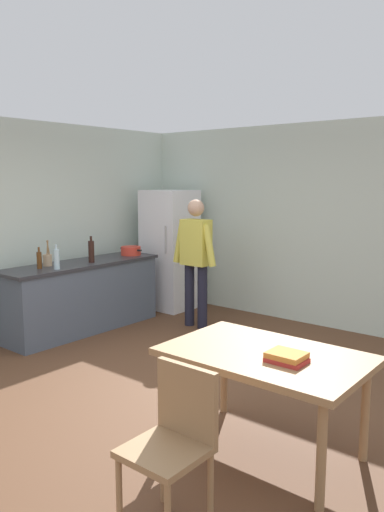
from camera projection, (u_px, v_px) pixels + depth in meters
ground_plane at (152, 388)px, 4.74m from camera, size 14.00×14.00×0.00m
wall_back at (303, 224)px, 6.84m from camera, size 6.40×0.12×2.70m
wall_left at (12, 228)px, 6.31m from camera, size 0.12×5.60×2.70m
kitchen_counter at (83, 296)px, 6.53m from camera, size 0.64×2.20×0.90m
refrigerator at (170, 250)px, 7.63m from camera, size 0.70×0.67×1.80m
person at (196, 254)px, 6.60m from camera, size 0.70×0.22×1.70m
dining_table at (265, 363)px, 3.53m from camera, size 1.40×0.90×0.75m
chair at (175, 435)px, 2.81m from camera, size 0.42×0.42×0.91m
cooking_pot at (131, 251)px, 7.09m from camera, size 0.40×0.28×0.12m
utensil_jar at (47, 260)px, 6.17m from camera, size 0.11×0.11×0.32m
bottle_water_clear at (57, 259)px, 5.93m from camera, size 0.07×0.07×0.30m
bottle_beer_brown at (39, 260)px, 5.98m from camera, size 0.06×0.06×0.26m
bottle_wine_dark at (91, 251)px, 6.42m from camera, size 0.08×0.08×0.34m
book_stack at (287, 357)px, 3.33m from camera, size 0.25×0.21×0.06m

